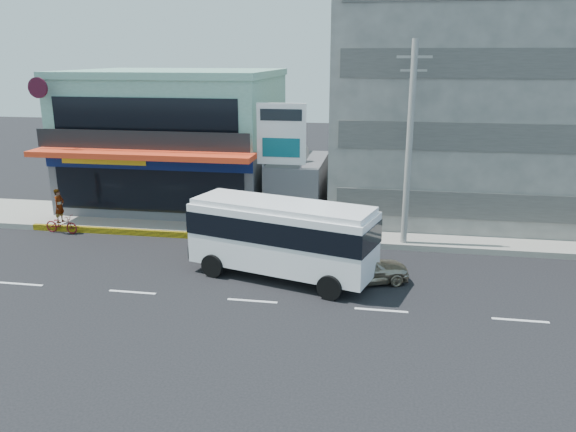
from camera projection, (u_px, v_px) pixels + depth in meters
The scene contains 11 objects.
ground at pixel (252, 301), 21.99m from camera, with size 120.00×120.00×0.00m, color black.
sidewalk at pixel (383, 231), 30.14m from camera, with size 70.00×5.00×0.30m, color gray.
shop_building at pixel (178, 142), 35.39m from camera, with size 12.40×11.70×8.00m.
concrete_building at pixel (476, 96), 32.64m from camera, with size 16.00×12.00×14.00m, color gray.
gap_structure at pixel (298, 188), 32.87m from camera, with size 3.00×6.00×3.50m, color #4E4F54.
satellite_dish at pixel (296, 161), 31.42m from camera, with size 1.50×1.50×0.15m, color slate.
billboard at pixel (281, 141), 29.42m from camera, with size 2.60×0.18×6.90m.
utility_pole_near at pixel (409, 145), 26.60m from camera, with size 1.60×0.30×10.00m.
minibus at pixel (282, 233), 23.80m from camera, with size 8.38×4.67×3.34m.
sedan at pixel (362, 268), 23.57m from camera, with size 1.57×3.91×1.33m, color tan.
motorcycle_rider at pixel (61, 219), 30.17m from camera, with size 1.95×0.83×2.43m.
Camera 1 is at (4.79, -19.68, 9.29)m, focal length 35.00 mm.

